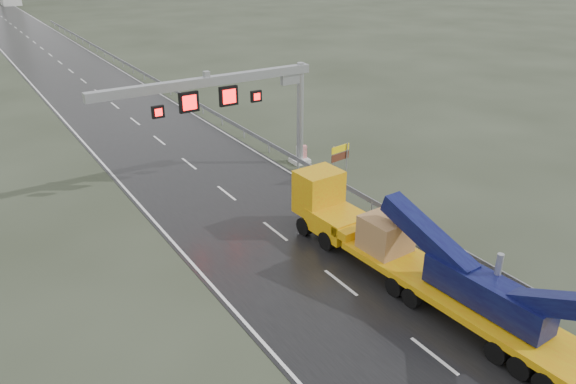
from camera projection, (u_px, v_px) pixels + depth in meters
ground at (399, 329)px, 23.40m from camera, size 400.00×400.00×0.00m
road at (115, 106)px, 54.15m from camera, size 11.00×200.00×0.02m
guardrail at (217, 114)px, 49.14m from camera, size 0.20×140.00×1.40m
sign_gantry at (238, 96)px, 35.92m from camera, size 14.90×1.20×7.42m
heavy_haul_truck at (402, 250)px, 26.14m from camera, size 3.50×17.80×4.15m
exit_sign_pair at (340, 156)px, 36.58m from camera, size 1.53×0.28×2.64m
striped_barrier at (301, 154)px, 40.52m from camera, size 0.79×0.57×1.20m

